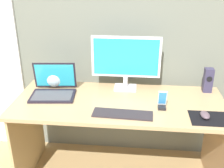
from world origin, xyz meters
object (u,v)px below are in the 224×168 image
Objects in this scene: monitor at (126,60)px; laptop at (54,89)px; fishbowl at (55,76)px; keyboard_external at (123,114)px; speaker_right at (208,80)px; mouse at (205,115)px; phone_in_dock at (162,102)px.

monitor is 1.53× the size of laptop.
monitor is at bearing 1.00° from fishbowl.
laptop is 0.17m from fishbowl.
monitor reaches higher than laptop.
monitor reaches higher than keyboard_external.
speaker_right is 0.79m from keyboard_external.
phone_in_dock is (-0.28, 0.10, 0.03)m from mouse.
keyboard_external is at bearing -35.94° from fishbowl.
monitor is 4.00× the size of phone_in_dock.
laptop is at bearing 157.12° from keyboard_external.
phone_in_dock is (0.28, -0.32, -0.20)m from monitor.
mouse is at bearing -20.42° from phone_in_dock.
keyboard_external is (0.59, -0.43, -0.08)m from fishbowl.
mouse is at bearing 4.06° from keyboard_external.
laptop is at bearing -162.63° from monitor.
fishbowl is 0.92m from phone_in_dock.
phone_in_dock is (0.86, -0.31, -0.04)m from fishbowl.
fishbowl is 1.84× the size of mouse.
laptop is 0.88× the size of keyboard_external.
keyboard_external is 0.30m from phone_in_dock.
phone_in_dock is at bearing 155.33° from mouse.
mouse reaches higher than keyboard_external.
monitor is 0.73m from mouse.
fishbowl is 1.34× the size of phone_in_dock.
monitor reaches higher than speaker_right.
monitor is at bearing -179.65° from speaker_right.
keyboard_external is at bearing -156.50° from phone_in_dock.
mouse is (0.55, 0.01, 0.02)m from keyboard_external.
speaker_right is 1.24m from fishbowl.
speaker_right is at bearing 36.77° from keyboard_external.
keyboard_external is at bearing -25.40° from laptop.
monitor is 2.98× the size of fishbowl.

